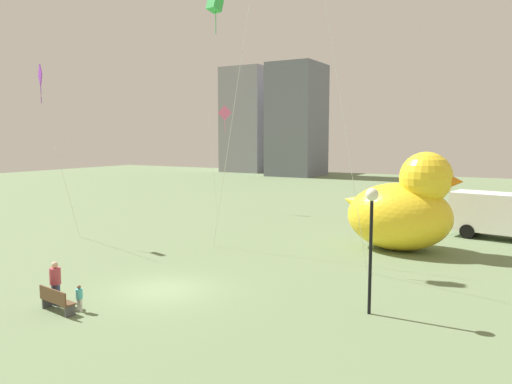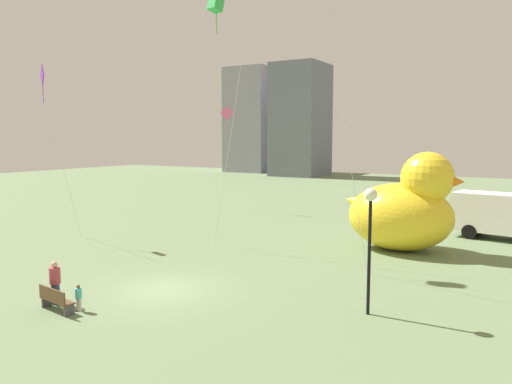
% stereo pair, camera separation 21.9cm
% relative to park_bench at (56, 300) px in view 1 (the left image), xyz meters
% --- Properties ---
extents(ground_plane, '(140.00, 140.00, 0.00)m').
position_rel_park_bench_xyz_m(ground_plane, '(1.58, 3.99, -0.48)').
color(ground_plane, '#677D55').
extents(park_bench, '(1.73, 0.68, 0.90)m').
position_rel_park_bench_xyz_m(park_bench, '(0.00, 0.00, 0.00)').
color(park_bench, brown).
rests_on(park_bench, ground).
extents(person_adult, '(0.41, 0.41, 1.67)m').
position_rel_park_bench_xyz_m(person_adult, '(-0.66, 0.53, 0.45)').
color(person_adult, '#38476B').
rests_on(person_adult, ground).
extents(person_child, '(0.24, 0.24, 0.99)m').
position_rel_park_bench_xyz_m(person_child, '(0.66, 0.49, 0.07)').
color(person_child, silver).
rests_on(person_child, ground).
extents(giant_inflatable_duck, '(6.68, 4.29, 5.54)m').
position_rel_park_bench_xyz_m(giant_inflatable_duck, '(8.40, 16.36, 1.88)').
color(giant_inflatable_duck, yellow).
rests_on(giant_inflatable_duck, ground).
extents(lamppost, '(0.46, 0.46, 4.54)m').
position_rel_park_bench_xyz_m(lamppost, '(9.84, 5.50, 2.98)').
color(lamppost, black).
rests_on(lamppost, ground).
extents(box_truck, '(5.97, 3.18, 2.85)m').
position_rel_park_bench_xyz_m(box_truck, '(12.79, 22.45, 0.96)').
color(box_truck, white).
rests_on(box_truck, ground).
extents(city_skyline, '(69.83, 18.04, 28.22)m').
position_rel_park_bench_xyz_m(city_skyline, '(-3.17, 69.98, 10.96)').
color(city_skyline, gray).
rests_on(city_skyline, ground).
extents(kite_purple, '(1.96, 2.73, 10.72)m').
position_rel_park_bench_xyz_m(kite_purple, '(-11.63, 8.62, 9.18)').
color(kite_purple, silver).
rests_on(kite_purple, ground).
extents(kite_green, '(2.55, 1.81, 13.94)m').
position_rel_park_bench_xyz_m(kite_green, '(-0.11, 10.51, 12.76)').
color(kite_green, silver).
rests_on(kite_green, ground).
extents(kite_pink, '(2.25, 1.74, 9.05)m').
position_rel_park_bench_xyz_m(kite_pink, '(-8.91, 24.48, 7.62)').
color(kite_pink, silver).
rests_on(kite_pink, ground).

